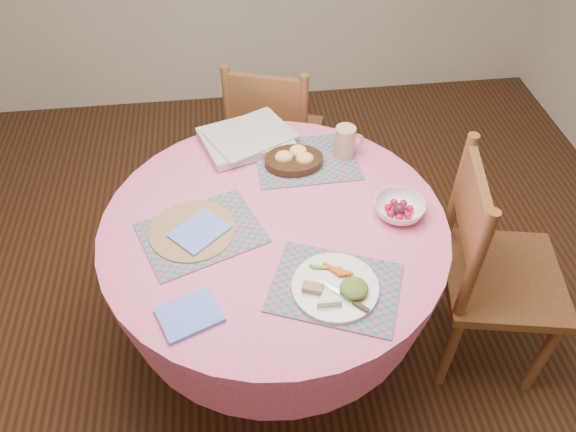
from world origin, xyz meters
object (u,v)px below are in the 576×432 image
bread_bowl (294,159)px  fruit_bowl (399,209)px  dining_table (275,259)px  latte_mug (346,142)px  wicker_trivet (193,231)px  dinner_plate (338,287)px  chair_back (273,136)px  chair_right (491,269)px

bread_bowl → fruit_bowl: bearing=-43.5°
dining_table → latte_mug: size_ratio=9.48×
dining_table → latte_mug: bearing=46.9°
fruit_bowl → bread_bowl: bearing=136.5°
wicker_trivet → dinner_plate: (0.45, -0.31, 0.02)m
chair_back → latte_mug: 0.67m
dinner_plate → fruit_bowl: size_ratio=1.27×
dining_table → bread_bowl: size_ratio=5.39×
chair_right → wicker_trivet: (-1.10, 0.11, 0.23)m
fruit_bowl → dinner_plate: bearing=-132.0°
dining_table → wicker_trivet: size_ratio=4.13×
dinner_plate → fruit_bowl: bearing=48.0°
chair_right → latte_mug: 0.74m
dining_table → chair_back: size_ratio=1.34×
latte_mug → fruit_bowl: latte_mug is taller
bread_bowl → dinner_plate: bearing=-85.0°
latte_mug → chair_back: bearing=114.8°
bread_bowl → chair_back: bearing=93.4°
dining_table → wicker_trivet: 0.35m
chair_back → dinner_plate: size_ratio=3.35×
latte_mug → dining_table: bearing=-133.1°
latte_mug → chair_right: bearing=-43.3°
fruit_bowl → chair_right: bearing=-16.9°
chair_right → latte_mug: bearing=58.0°
chair_back → latte_mug: (0.24, -0.52, 0.34)m
fruit_bowl → latte_mug: bearing=110.0°
chair_back → wicker_trivet: bearing=86.0°
chair_right → chair_back: bearing=48.0°
wicker_trivet → dinner_plate: bearing=-34.7°
chair_right → dinner_plate: 0.72m
dining_table → chair_right: chair_right is taller
bread_bowl → fruit_bowl: (0.34, -0.32, -0.00)m
dining_table → bread_bowl: 0.40m
wicker_trivet → fruit_bowl: bearing=-0.2°
chair_right → latte_mug: chair_right is taller
latte_mug → dinner_plate: bearing=-102.9°
wicker_trivet → chair_right: bearing=-5.9°
chair_right → chair_back: 1.23m
chair_back → bread_bowl: 0.63m
dining_table → fruit_bowl: (0.45, -0.01, 0.22)m
bread_bowl → dining_table: bearing=-110.1°
chair_right → bread_bowl: (-0.70, 0.43, 0.26)m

